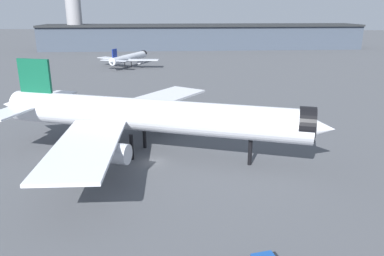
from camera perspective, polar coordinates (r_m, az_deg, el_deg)
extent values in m
plane|color=#4C4F54|center=(69.02, -5.90, -5.14)|extent=(900.00, 900.00, 0.00)
cylinder|color=silver|center=(69.74, -6.21, 1.92)|extent=(57.88, 17.77, 6.02)
cone|color=silver|center=(65.40, 18.18, 0.04)|extent=(7.70, 7.14, 5.90)
cone|color=silver|center=(84.42, -24.90, 3.15)|extent=(8.84, 7.21, 5.72)
cylinder|color=black|center=(65.20, 17.16, 0.50)|extent=(3.90, 6.51, 6.08)
cube|color=silver|center=(85.98, -5.14, 4.47)|extent=(20.99, 27.20, 0.48)
cylinder|color=#B7BAC1|center=(83.16, -4.94, 2.61)|extent=(8.61, 4.91, 3.31)
cube|color=silver|center=(58.20, -15.99, -2.71)|extent=(12.00, 26.89, 0.48)
cylinder|color=#B7BAC1|center=(60.75, -13.22, -3.62)|extent=(8.61, 4.91, 3.31)
cube|color=#0F5138|center=(80.57, -22.79, 6.31)|extent=(6.92, 2.01, 9.64)
cube|color=silver|center=(87.34, -20.43, 4.54)|extent=(7.24, 11.27, 0.36)
cube|color=silver|center=(77.14, -26.08, 2.19)|extent=(7.24, 11.27, 0.36)
cylinder|color=black|center=(67.31, 8.86, -3.66)|extent=(0.72, 0.72, 4.82)
cylinder|color=black|center=(75.20, -7.27, -1.26)|extent=(0.72, 0.72, 4.82)
cylinder|color=black|center=(69.75, -9.22, -2.90)|extent=(0.72, 0.72, 4.82)
cylinder|color=silver|center=(184.50, -9.56, 10.56)|extent=(12.06, 30.91, 3.33)
cone|color=silver|center=(198.19, -7.34, 11.14)|extent=(4.17, 4.44, 3.26)
cone|color=silver|center=(171.13, -12.11, 9.86)|extent=(4.26, 5.05, 3.16)
cylinder|color=black|center=(197.58, -7.43, 11.19)|extent=(3.65, 2.39, 3.36)
cube|color=silver|center=(186.87, -12.29, 10.36)|extent=(14.42, 12.08, 0.27)
cylinder|color=#B7BAC1|center=(186.77, -11.69, 10.06)|extent=(3.00, 4.71, 1.83)
cube|color=silver|center=(178.37, -7.45, 10.28)|extent=(14.19, 5.37, 0.27)
cylinder|color=#B7BAC1|center=(179.94, -7.81, 9.98)|extent=(3.00, 4.71, 1.83)
cube|color=navy|center=(172.92, -11.74, 10.86)|extent=(1.38, 3.69, 5.33)
cube|color=silver|center=(174.58, -12.83, 10.08)|extent=(6.19, 4.29, 0.20)
cube|color=silver|center=(170.82, -10.73, 10.05)|extent=(6.19, 4.29, 0.20)
cylinder|color=black|center=(193.60, -8.07, 10.07)|extent=(0.40, 0.40, 2.66)
cylinder|color=black|center=(184.39, -10.23, 9.58)|extent=(0.40, 0.40, 2.66)
cylinder|color=black|center=(182.69, -9.26, 9.56)|extent=(0.40, 0.40, 2.66)
cube|color=#3D4756|center=(265.46, 1.57, 13.65)|extent=(217.66, 55.93, 15.28)
cube|color=#232628|center=(264.99, 1.59, 15.42)|extent=(218.02, 58.67, 1.20)
cylinder|color=#939399|center=(269.95, -17.47, 14.87)|extent=(9.96, 9.96, 33.36)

